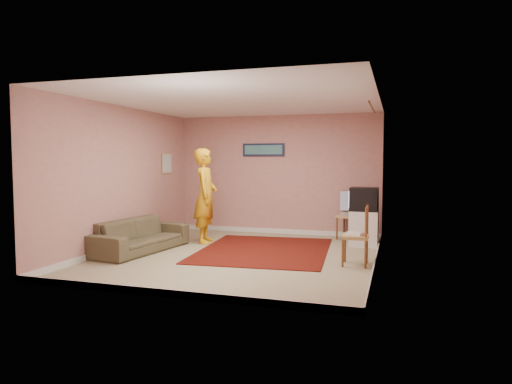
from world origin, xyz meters
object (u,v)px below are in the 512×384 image
(chair_a, at_px, (349,210))
(sofa, at_px, (140,235))
(chair_b, at_px, (355,229))
(person, at_px, (206,196))
(crt_tv, at_px, (364,199))
(tv_cabinet, at_px, (364,228))

(chair_a, relative_size, sofa, 0.28)
(chair_b, bearing_deg, sofa, -90.09)
(person, bearing_deg, crt_tv, -93.00)
(chair_a, height_order, sofa, chair_a)
(tv_cabinet, relative_size, chair_a, 1.22)
(tv_cabinet, bearing_deg, chair_b, -90.38)
(sofa, bearing_deg, chair_b, -81.96)
(chair_a, distance_m, chair_b, 2.37)
(crt_tv, relative_size, chair_a, 0.98)
(person, bearing_deg, chair_a, -79.08)
(crt_tv, bearing_deg, sofa, -153.40)
(tv_cabinet, bearing_deg, person, -169.02)
(tv_cabinet, distance_m, chair_a, 0.78)
(tv_cabinet, height_order, chair_b, chair_b)
(chair_b, xyz_separation_m, person, (-2.98, 1.11, 0.36))
(chair_a, height_order, person, person)
(sofa, height_order, person, person)
(crt_tv, bearing_deg, tv_cabinet, 0.00)
(chair_b, xyz_separation_m, sofa, (-3.74, -0.05, -0.28))
(tv_cabinet, relative_size, person, 0.36)
(chair_b, height_order, sofa, chair_b)
(chair_a, relative_size, chair_b, 1.09)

